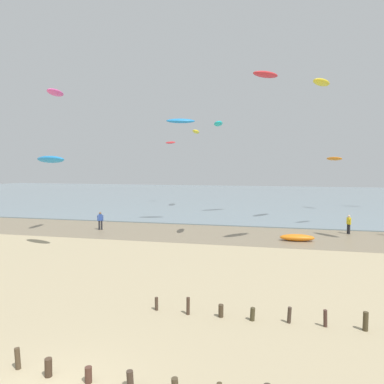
# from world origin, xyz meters

# --- Properties ---
(wet_sand_strip) EXTENTS (120.00, 8.61, 0.01)m
(wet_sand_strip) POSITION_xyz_m (0.00, 23.45, 0.00)
(wet_sand_strip) COLOR #84755B
(wet_sand_strip) RESTS_ON ground
(sea) EXTENTS (160.00, 70.00, 0.10)m
(sea) POSITION_xyz_m (0.00, 62.76, 0.05)
(sea) COLOR gray
(sea) RESTS_ON ground
(groyne_mid) EXTENTS (13.58, 0.33, 0.72)m
(groyne_mid) POSITION_xyz_m (8.13, 6.37, 0.30)
(groyne_mid) COLOR #443428
(groyne_mid) RESTS_ON ground
(person_mid_beach) EXTENTS (0.34, 0.53, 1.71)m
(person_mid_beach) POSITION_xyz_m (12.34, 26.10, 0.92)
(person_mid_beach) COLOR #232328
(person_mid_beach) RESTS_ON ground
(person_by_waterline) EXTENTS (0.52, 0.36, 1.71)m
(person_by_waterline) POSITION_xyz_m (-10.25, 23.08, 0.92)
(person_by_waterline) COLOR #232328
(person_by_waterline) RESTS_ON ground
(grounded_kite) EXTENTS (2.81, 1.18, 0.55)m
(grounded_kite) POSITION_xyz_m (7.66, 22.05, 0.27)
(grounded_kite) COLOR orange
(grounded_kite) RESTS_ON ground
(kite_aloft_0) EXTENTS (1.49, 3.13, 0.68)m
(kite_aloft_0) POSITION_xyz_m (-4.92, 41.36, 10.83)
(kite_aloft_0) COLOR yellow
(kite_aloft_2) EXTENTS (2.65, 3.38, 0.75)m
(kite_aloft_2) POSITION_xyz_m (10.37, 31.53, 14.60)
(kite_aloft_2) COLOR yellow
(kite_aloft_4) EXTENTS (1.01, 2.25, 0.46)m
(kite_aloft_4) POSITION_xyz_m (1.27, 21.34, 9.49)
(kite_aloft_4) COLOR #19B2B7
(kite_aloft_5) EXTENTS (1.92, 1.14, 0.51)m
(kite_aloft_5) POSITION_xyz_m (-10.12, 46.46, 9.70)
(kite_aloft_5) COLOR red
(kite_aloft_6) EXTENTS (3.10, 1.85, 0.64)m
(kite_aloft_6) POSITION_xyz_m (-3.67, 28.14, 10.68)
(kite_aloft_6) COLOR #2384D1
(kite_aloft_7) EXTENTS (2.29, 2.49, 0.67)m
(kite_aloft_7) POSITION_xyz_m (13.66, 43.05, 7.01)
(kite_aloft_7) COLOR orange
(kite_aloft_8) EXTENTS (1.17, 2.59, 0.63)m
(kite_aloft_8) POSITION_xyz_m (-12.36, 19.62, 12.24)
(kite_aloft_8) COLOR #E54C99
(kite_aloft_9) EXTENTS (3.45, 3.24, 0.82)m
(kite_aloft_9) POSITION_xyz_m (4.67, 34.66, 16.48)
(kite_aloft_9) COLOR red
(kite_aloft_10) EXTENTS (3.03, 1.92, 0.69)m
(kite_aloft_10) POSITION_xyz_m (-10.00, 15.24, 6.54)
(kite_aloft_10) COLOR #2384D1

